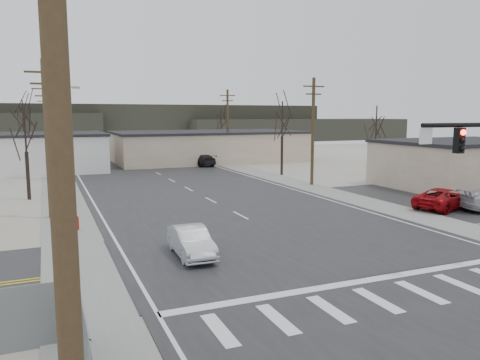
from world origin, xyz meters
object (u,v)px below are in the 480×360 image
at_px(fire_hydrant, 77,223).
at_px(car_far_a, 201,160).
at_px(sedan_crossing, 191,241).
at_px(car_far_b, 106,153).
at_px(car_parked_red, 444,199).
at_px(car_parked_dark_b, 458,181).

height_order(fire_hydrant, car_far_a, car_far_a).
bearing_deg(fire_hydrant, sedan_crossing, -57.72).
relative_size(sedan_crossing, car_far_a, 0.79).
height_order(sedan_crossing, car_far_b, sedan_crossing).
distance_m(car_parked_red, car_parked_dark_b, 10.58).
distance_m(sedan_crossing, car_parked_dark_b, 29.88).
xyz_separation_m(sedan_crossing, car_parked_red, (19.66, 3.86, 0.03)).
relative_size(sedan_crossing, car_parked_red, 0.80).
height_order(car_far_b, car_parked_dark_b, car_parked_dark_b).
bearing_deg(car_far_a, car_parked_dark_b, 109.15).
xyz_separation_m(fire_hydrant, car_parked_red, (24.28, -3.45, 0.31)).
height_order(car_far_a, car_parked_red, car_far_a).
bearing_deg(sedan_crossing, fire_hydrant, 123.98).
xyz_separation_m(fire_hydrant, car_parked_dark_b, (32.68, 2.98, 0.28)).
xyz_separation_m(sedan_crossing, car_far_a, (12.59, 37.38, 0.08)).
distance_m(sedan_crossing, car_far_a, 39.44).
relative_size(car_far_b, car_parked_dark_b, 0.91).
xyz_separation_m(sedan_crossing, car_far_b, (2.61, 53.84, -0.03)).
xyz_separation_m(car_far_a, car_far_b, (-9.98, 16.46, -0.10)).
distance_m(fire_hydrant, sedan_crossing, 8.65).
bearing_deg(sedan_crossing, car_far_b, 88.92).
bearing_deg(car_parked_dark_b, sedan_crossing, 106.00).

